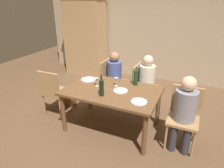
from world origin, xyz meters
TOP-DOWN VIEW (x-y plane):
  - ground_plane at (0.00, 0.00)m, footprint 10.00×10.00m
  - rear_room_partition at (0.00, 2.70)m, footprint 6.40×0.12m
  - armoire_cabinet at (-1.86, 2.25)m, footprint 1.18×0.62m
  - dining_table at (0.00, 0.00)m, footprint 1.53×0.99m
  - chair_right_end at (1.14, 0.09)m, footprint 0.44×0.44m
  - chair_far_right at (0.22, 0.88)m, footprint 0.46×0.44m
  - chair_far_left at (-0.43, 0.88)m, footprint 0.44×0.44m
  - chair_left_end at (-1.14, -0.09)m, footprint 0.44×0.44m
  - person_woman_host at (1.14, -0.03)m, footprint 0.31×0.36m
  - person_man_bearded at (0.37, 0.88)m, footprint 0.35×0.30m
  - person_man_guest at (-0.32, 0.88)m, footprint 0.34×0.30m
  - wine_bottle_tall_green at (0.29, 0.34)m, footprint 0.08×0.08m
  - wine_bottle_dark_red at (-0.06, -0.26)m, footprint 0.07×0.07m
  - wine_glass_near_left at (0.00, 0.17)m, footprint 0.07×0.07m
  - wine_glass_centre at (-0.29, 0.03)m, footprint 0.07×0.07m
  - dinner_plate_host at (0.15, 0.01)m, footprint 0.23×0.23m
  - dinner_plate_guest_left at (-0.56, 0.20)m, footprint 0.27×0.27m
  - dinner_plate_guest_right at (0.53, -0.22)m, footprint 0.24×0.24m
  - handbag at (-1.14, 0.35)m, footprint 0.30×0.18m

SIDE VIEW (x-z plane):
  - ground_plane at x=0.00m, z-range 0.00..0.00m
  - handbag at x=-1.14m, z-range 0.00..0.22m
  - chair_right_end at x=1.14m, z-range 0.07..0.99m
  - chair_far_left at x=-0.43m, z-range 0.07..0.99m
  - chair_left_end at x=-1.14m, z-range 0.07..0.99m
  - chair_far_right at x=0.22m, z-range 0.13..1.05m
  - dining_table at x=0.00m, z-range 0.28..1.01m
  - person_man_guest at x=-0.32m, z-range 0.09..1.20m
  - person_man_bearded at x=0.37m, z-range 0.09..1.22m
  - person_woman_host at x=1.14m, z-range 0.09..1.24m
  - dinner_plate_host at x=0.15m, z-range 0.73..0.75m
  - dinner_plate_guest_left at x=-0.56m, z-range 0.73..0.75m
  - dinner_plate_guest_right at x=0.53m, z-range 0.73..0.75m
  - wine_glass_near_left at x=0.00m, z-range 0.76..0.91m
  - wine_glass_centre at x=-0.29m, z-range 0.76..0.91m
  - wine_bottle_dark_red at x=-0.06m, z-range 0.71..1.04m
  - wine_bottle_tall_green at x=0.29m, z-range 0.72..1.04m
  - armoire_cabinet at x=-1.86m, z-range 0.01..2.19m
  - rear_room_partition at x=0.00m, z-range 0.00..2.70m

